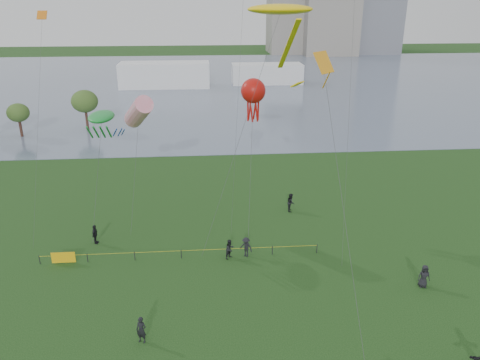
{
  "coord_description": "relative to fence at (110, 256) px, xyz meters",
  "views": [
    {
      "loc": [
        -2.68,
        -23.7,
        21.37
      ],
      "look_at": [
        0.0,
        10.0,
        8.0
      ],
      "focal_mm": 35.0,
      "sensor_mm": 36.0,
      "label": 1
    }
  ],
  "objects": [
    {
      "name": "ground_plane",
      "position": [
        11.09,
        -12.03,
        -0.55
      ],
      "size": [
        400.0,
        400.0,
        0.0
      ],
      "primitive_type": "plane",
      "color": "black"
    },
    {
      "name": "kite_delta",
      "position": [
        16.38,
        -5.64,
        15.95
      ],
      "size": [
        2.07,
        11.15,
        17.99
      ],
      "rotation": [
        0.0,
        0.0,
        0.35
      ],
      "color": "#3F3F42"
    },
    {
      "name": "spectator_f",
      "position": [
        3.93,
        -10.44,
        0.4
      ],
      "size": [
        0.81,
        0.67,
        1.91
      ],
      "primitive_type": "imported",
      "rotation": [
        0.0,
        0.0,
        -0.35
      ],
      "color": "black",
      "rests_on": "ground_plane"
    },
    {
      "name": "spectator_a",
      "position": [
        10.35,
        -0.27,
        0.33
      ],
      "size": [
        1.08,
        1.08,
        1.77
      ],
      "primitive_type": "imported",
      "rotation": [
        0.0,
        0.0,
        0.76
      ],
      "color": "black",
      "rests_on": "ground_plane"
    },
    {
      "name": "kite_octopus",
      "position": [
        13.16,
        8.13,
        12.38
      ],
      "size": [
        2.37,
        9.04,
        14.17
      ],
      "rotation": [
        0.0,
        0.0,
        0.4
      ],
      "color": "#3F3F42"
    },
    {
      "name": "building_low",
      "position": [
        43.09,
        155.97,
        13.45
      ],
      "size": [
        16.0,
        18.0,
        28.0
      ],
      "primitive_type": "cube",
      "color": "gray",
      "rests_on": "ground_plane"
    },
    {
      "name": "kite_stingray",
      "position": [
        14.69,
        3.08,
        19.74
      ],
      "size": [
        9.45,
        10.12,
        20.77
      ],
      "rotation": [
        0.0,
        0.0,
        -0.15
      ],
      "color": "#3F3F42"
    },
    {
      "name": "fence",
      "position": [
        0.0,
        0.0,
        0.0
      ],
      "size": [
        24.07,
        0.07,
        1.05
      ],
      "color": "black",
      "rests_on": "ground_plane"
    },
    {
      "name": "building_mid",
      "position": [
        57.09,
        149.97,
        18.45
      ],
      "size": [
        20.0,
        20.0,
        38.0
      ],
      "primitive_type": "cube",
      "color": "gray",
      "rests_on": "ground_plane"
    },
    {
      "name": "lake",
      "position": [
        11.09,
        87.97,
        -0.53
      ],
      "size": [
        400.0,
        120.0,
        0.08
      ],
      "primitive_type": "cube",
      "color": "slate",
      "rests_on": "ground_plane"
    },
    {
      "name": "pavilion_right",
      "position": [
        25.09,
        85.97,
        1.95
      ],
      "size": [
        18.0,
        7.0,
        5.0
      ],
      "primitive_type": "cube",
      "color": "white",
      "rests_on": "ground_plane"
    },
    {
      "name": "spectator_d",
      "position": [
        25.23,
        -5.78,
        0.39
      ],
      "size": [
        0.98,
        0.69,
        1.9
      ],
      "primitive_type": "imported",
      "rotation": [
        0.0,
        0.0,
        -0.1
      ],
      "color": "black",
      "rests_on": "ground_plane"
    },
    {
      "name": "kite_windsock",
      "position": [
        2.33,
        7.94,
        10.64
      ],
      "size": [
        4.22,
        5.88,
        13.09
      ],
      "rotation": [
        0.0,
        0.0,
        -0.26
      ],
      "color": "#3F3F42"
    },
    {
      "name": "spectator_b",
      "position": [
        11.78,
        -0.08,
        0.36
      ],
      "size": [
        1.36,
        1.21,
        1.82
      ],
      "primitive_type": "imported",
      "rotation": [
        0.0,
        0.0,
        -0.58
      ],
      "color": "black",
      "rests_on": "ground_plane"
    },
    {
      "name": "spectator_g",
      "position": [
        17.36,
        8.83,
        0.43
      ],
      "size": [
        0.88,
        1.06,
        1.96
      ],
      "primitive_type": "imported",
      "rotation": [
        0.0,
        0.0,
        1.42
      ],
      "color": "black",
      "rests_on": "ground_plane"
    },
    {
      "name": "kite_creature",
      "position": [
        -0.74,
        6.16,
        10.67
      ],
      "size": [
        2.61,
        5.01,
        11.66
      ],
      "rotation": [
        0.0,
        0.0,
        -0.42
      ],
      "color": "#3F3F42"
    },
    {
      "name": "pavilion_left",
      "position": [
        -0.91,
        82.97,
        2.45
      ],
      "size": [
        22.0,
        8.0,
        6.0
      ],
      "primitive_type": "cube",
      "color": "white",
      "rests_on": "ground_plane"
    },
    {
      "name": "spectator_c",
      "position": [
        -1.87,
        3.32,
        0.37
      ],
      "size": [
        0.58,
        1.13,
        1.85
      ],
      "primitive_type": "imported",
      "rotation": [
        0.0,
        0.0,
        1.44
      ],
      "color": "black",
      "rests_on": "ground_plane"
    }
  ]
}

